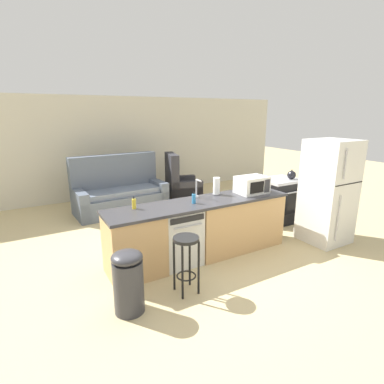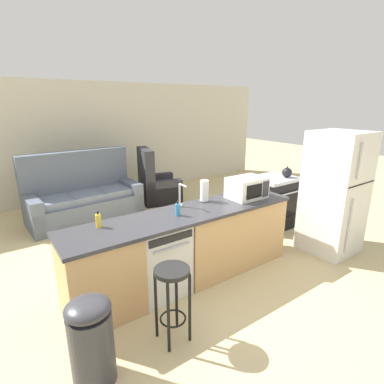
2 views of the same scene
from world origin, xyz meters
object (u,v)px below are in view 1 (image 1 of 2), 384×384
Objects in this scene: paper_towel_roll at (217,186)px; kettle at (292,175)px; couch at (119,194)px; refrigerator at (328,192)px; soap_bottle at (194,199)px; stove_range at (279,200)px; armchair at (180,186)px; trash_bin at (128,281)px; microwave at (252,185)px; dishwasher at (178,236)px; bar_stool at (186,253)px; dish_soap_bottle at (134,204)px.

paper_towel_roll is 1.97m from kettle.
couch reaches higher than kettle.
soap_bottle is (-2.35, 0.52, 0.09)m from refrigerator.
stove_range is 0.75× the size of armchair.
trash_bin is at bearing -160.17° from stove_range.
kettle reaches higher than stove_range.
stove_range is 3.19× the size of paper_towel_roll.
couch is (-2.64, 3.44, -0.49)m from refrigerator.
microwave is 1.13m from soap_bottle.
armchair is at bearing 114.92° from kettle.
stove_range is at bearing 143.32° from kettle.
soap_bottle is 2.56m from kettle.
dishwasher is 0.80m from bar_stool.
couch is at bearing 138.41° from stove_range.
stove_range is at bearing 11.91° from dishwasher.
trash_bin is (-1.01, -0.75, -0.04)m from dishwasher.
paper_towel_roll is at bearing -173.65° from kettle.
soap_bottle is 0.87m from dish_soap_bottle.
kettle is at bearing -41.31° from couch.
refrigerator is at bearing 3.24° from trash_bin.
refrigerator reaches higher than couch.
microwave is at bearing -155.90° from stove_range.
paper_towel_roll is 0.38× the size of trash_bin.
couch is (0.97, 3.64, 0.02)m from trash_bin.
trash_bin is (-2.38, -0.75, -0.66)m from microwave.
armchair is (0.77, 2.78, -0.69)m from paper_towel_roll.
soap_bottle reaches higher than dishwasher.
soap_bottle is at bearing -157.39° from paper_towel_roll.
stove_range reaches higher than trash_bin.
dishwasher is 0.70× the size of armchair.
microwave reaches higher than trash_bin.
dish_soap_bottle is at bearing 167.34° from soap_bottle.
dish_soap_bottle is at bearing 175.33° from microwave.
kettle is 0.28× the size of bar_stool.
stove_range is 1.80× the size of microwave.
dishwasher is 1.14× the size of trash_bin.
microwave is 0.60m from paper_towel_roll.
microwave is at bearing 155.95° from refrigerator.
dishwasher is at bearing -89.26° from couch.
paper_towel_roll is 0.24× the size of armchair.
refrigerator reaches higher than microwave.
couch is at bearing 107.54° from paper_towel_roll.
couch is (-2.81, 2.47, -0.59)m from kettle.
microwave is 0.68× the size of bar_stool.
bar_stool is 3.64m from couch.
kettle is (1.40, 0.42, -0.05)m from microwave.
kettle reaches higher than dish_soap_bottle.
stove_range is (2.60, 0.55, 0.03)m from dishwasher.
soap_bottle is 3.36m from armchair.
stove_range is at bearing 24.20° from bar_stool.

